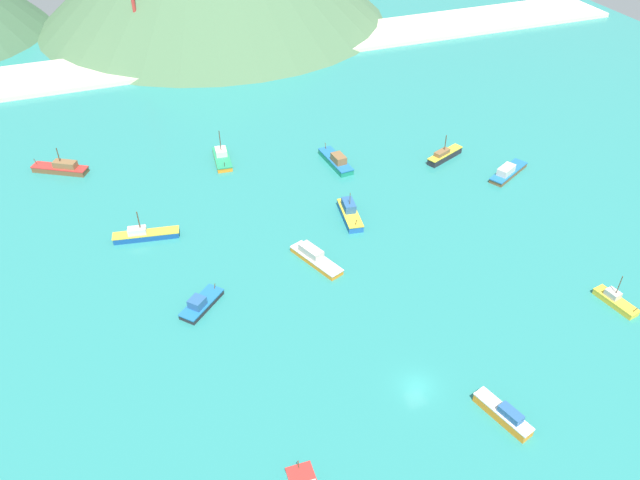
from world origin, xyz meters
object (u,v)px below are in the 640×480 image
(fishing_boat_7, at_px, (444,155))
(fishing_boat_2, at_px, (508,172))
(fishing_boat_9, at_px, (222,158))
(fishing_boat_12, at_px, (336,161))
(fishing_boat_0, at_px, (145,234))
(fishing_boat_6, at_px, (504,414))
(fishing_boat_3, at_px, (615,300))
(fishing_boat_5, at_px, (315,258))
(fishing_boat_11, at_px, (350,213))
(fishing_boat_1, at_px, (61,168))
(fishing_boat_8, at_px, (201,304))

(fishing_boat_7, bearing_deg, fishing_boat_2, -49.43)
(fishing_boat_9, relative_size, fishing_boat_12, 0.85)
(fishing_boat_0, relative_size, fishing_boat_6, 1.36)
(fishing_boat_3, distance_m, fishing_boat_5, 45.04)
(fishing_boat_5, relative_size, fishing_boat_11, 1.12)
(fishing_boat_0, xyz_separation_m, fishing_boat_12, (38.67, 11.11, 0.09))
(fishing_boat_1, distance_m, fishing_boat_9, 30.81)
(fishing_boat_11, xyz_separation_m, fishing_boat_12, (4.47, 17.53, -0.12))
(fishing_boat_9, bearing_deg, fishing_boat_6, -76.28)
(fishing_boat_2, distance_m, fishing_boat_6, 57.53)
(fishing_boat_3, xyz_separation_m, fishing_boat_11, (-27.98, 33.68, 0.33))
(fishing_boat_8, bearing_deg, fishing_boat_0, 105.07)
(fishing_boat_8, xyz_separation_m, fishing_boat_12, (33.39, 30.74, 0.18))
(fishing_boat_6, height_order, fishing_boat_8, fishing_boat_6)
(fishing_boat_5, distance_m, fishing_boat_7, 41.16)
(fishing_boat_6, height_order, fishing_boat_11, fishing_boat_11)
(fishing_boat_5, distance_m, fishing_boat_12, 30.29)
(fishing_boat_5, height_order, fishing_boat_11, fishing_boat_11)
(fishing_boat_5, bearing_deg, fishing_boat_0, 147.40)
(fishing_boat_1, distance_m, fishing_boat_5, 56.22)
(fishing_boat_3, xyz_separation_m, fishing_boat_7, (-2.50, 45.67, 0.23))
(fishing_boat_9, distance_m, fishing_boat_12, 22.73)
(fishing_boat_11, distance_m, fishing_boat_12, 18.09)
(fishing_boat_2, relative_size, fishing_boat_11, 1.12)
(fishing_boat_0, xyz_separation_m, fishing_boat_8, (5.28, -19.63, -0.09))
(fishing_boat_2, xyz_separation_m, fishing_boat_5, (-43.59, -11.48, 0.01))
(fishing_boat_8, bearing_deg, fishing_boat_1, 110.46)
(fishing_boat_6, bearing_deg, fishing_boat_0, 124.50)
(fishing_boat_5, relative_size, fishing_boat_8, 1.38)
(fishing_boat_1, relative_size, fishing_boat_6, 1.31)
(fishing_boat_11, height_order, fishing_boat_12, fishing_boat_11)
(fishing_boat_6, xyz_separation_m, fishing_boat_11, (-1.24, 45.15, 0.12))
(fishing_boat_9, distance_m, fishing_boat_11, 31.33)
(fishing_boat_0, relative_size, fishing_boat_7, 1.22)
(fishing_boat_2, height_order, fishing_boat_6, fishing_boat_6)
(fishing_boat_8, bearing_deg, fishing_boat_6, -46.64)
(fishing_boat_7, relative_size, fishing_boat_9, 1.00)
(fishing_boat_11, bearing_deg, fishing_boat_6, -88.43)
(fishing_boat_3, height_order, fishing_boat_8, fishing_boat_3)
(fishing_boat_5, distance_m, fishing_boat_11, 13.44)
(fishing_boat_9, xyz_separation_m, fishing_boat_12, (20.78, -9.22, 0.09))
(fishing_boat_2, distance_m, fishing_boat_11, 33.86)
(fishing_boat_5, bearing_deg, fishing_boat_9, 100.25)
(fishing_boat_3, distance_m, fishing_boat_9, 74.92)
(fishing_boat_9, bearing_deg, fishing_boat_7, -19.45)
(fishing_boat_11, relative_size, fishing_boat_12, 0.87)
(fishing_boat_7, relative_size, fishing_boat_8, 1.21)
(fishing_boat_8, xyz_separation_m, fishing_boat_9, (12.61, 39.96, 0.09))
(fishing_boat_0, distance_m, fishing_boat_2, 68.11)
(fishing_boat_6, distance_m, fishing_boat_12, 62.76)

